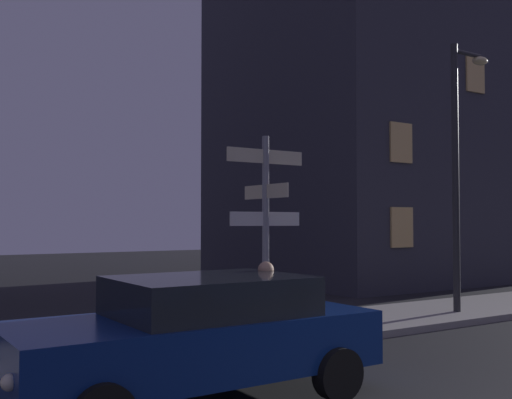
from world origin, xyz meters
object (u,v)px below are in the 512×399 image
object	(u,v)px
signpost	(266,219)
cyclist	(263,325)
car_near_right	(198,334)
street_lamp	(459,155)

from	to	relation	value
signpost	cyclist	world-z (taller)	signpost
signpost	car_near_right	size ratio (longest dim) A/B	0.77
car_near_right	cyclist	world-z (taller)	cyclist
car_near_right	cyclist	distance (m)	1.25
signpost	car_near_right	distance (m)	3.48
signpost	street_lamp	bearing A→B (deg)	4.11
signpost	street_lamp	distance (m)	5.82
signpost	car_near_right	xyz separation A→B (m)	(-2.39, -2.10, -1.41)
street_lamp	cyclist	distance (m)	7.72
street_lamp	car_near_right	xyz separation A→B (m)	(-8.01, -2.50, -2.89)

